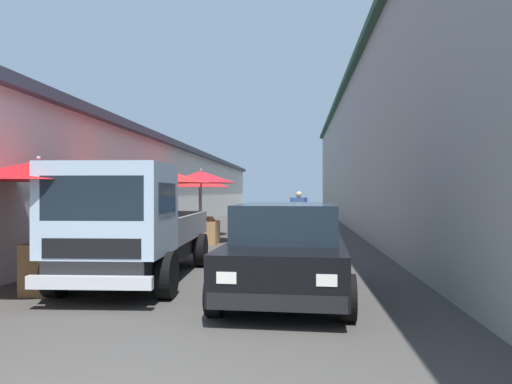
# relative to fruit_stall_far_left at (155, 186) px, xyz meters

# --- Properties ---
(ground) EXTENTS (90.00, 90.00, 0.00)m
(ground) POSITION_rel_fruit_stall_far_left_xyz_m (5.45, -1.97, -1.77)
(ground) COLOR #3D3A38
(building_left_whitewash) EXTENTS (49.80, 7.50, 3.73)m
(building_left_whitewash) POSITION_rel_fruit_stall_far_left_xyz_m (7.70, 5.23, 0.10)
(building_left_whitewash) COLOR silver
(building_left_whitewash) RESTS_ON ground
(building_right_concrete) EXTENTS (49.80, 7.50, 6.77)m
(building_right_concrete) POSITION_rel_fruit_stall_far_left_xyz_m (7.70, -9.18, 1.62)
(building_right_concrete) COLOR gray
(building_right_concrete) RESTS_ON ground
(fruit_stall_far_left) EXTENTS (2.56, 2.56, 2.29)m
(fruit_stall_far_left) POSITION_rel_fruit_stall_far_left_xyz_m (0.00, 0.00, 0.00)
(fruit_stall_far_left) COLOR #9E9EA3
(fruit_stall_far_left) RESTS_ON ground
(fruit_stall_near_right) EXTENTS (2.24, 2.24, 2.32)m
(fruit_stall_near_right) POSITION_rel_fruit_stall_far_left_xyz_m (6.02, 0.20, -0.02)
(fruit_stall_near_right) COLOR #9E9EA3
(fruit_stall_near_right) RESTS_ON ground
(fruit_stall_near_left) EXTENTS (2.30, 2.30, 2.37)m
(fruit_stall_near_left) POSITION_rel_fruit_stall_far_left_xyz_m (3.67, -0.37, -0.01)
(fruit_stall_near_left) COLOR #9E9EA3
(fruit_stall_near_left) RESTS_ON ground
(fruit_stall_far_right) EXTENTS (2.64, 2.64, 2.22)m
(fruit_stall_far_right) POSITION_rel_fruit_stall_far_left_xyz_m (-3.68, 0.76, -0.01)
(fruit_stall_far_right) COLOR #9E9EA3
(fruit_stall_far_right) RESTS_ON ground
(hatchback_car) EXTENTS (3.98, 2.06, 1.45)m
(hatchback_car) POSITION_rel_fruit_stall_far_left_xyz_m (-3.49, -3.24, -1.03)
(hatchback_car) COLOR black
(hatchback_car) RESTS_ON ground
(delivery_truck) EXTENTS (4.99, 2.12, 2.08)m
(delivery_truck) POSITION_rel_fruit_stall_far_left_xyz_m (-3.23, -0.50, -0.73)
(delivery_truck) COLOR black
(delivery_truck) RESTS_ON ground
(vendor_by_crates) EXTENTS (0.31, 0.64, 1.65)m
(vendor_by_crates) POSITION_rel_fruit_stall_far_left_xyz_m (6.23, -3.44, -0.81)
(vendor_by_crates) COLOR navy
(vendor_by_crates) RESTS_ON ground
(vendor_in_shade) EXTENTS (0.58, 0.42, 1.69)m
(vendor_in_shade) POSITION_rel_fruit_stall_far_left_xyz_m (2.82, 0.66, -0.79)
(vendor_in_shade) COLOR #665B4C
(vendor_in_shade) RESTS_ON ground
(plastic_stool) EXTENTS (0.30, 0.30, 0.43)m
(plastic_stool) POSITION_rel_fruit_stall_far_left_xyz_m (1.98, 0.97, -1.44)
(plastic_stool) COLOR red
(plastic_stool) RESTS_ON ground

